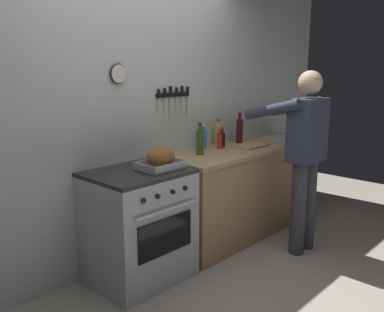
{
  "coord_description": "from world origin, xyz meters",
  "views": [
    {
      "loc": [
        -2.22,
        -1.47,
        1.69
      ],
      "look_at": [
        0.26,
        0.85,
        0.96
      ],
      "focal_mm": 39.09,
      "sensor_mm": 36.0,
      "label": 1
    }
  ],
  "objects": [
    {
      "name": "bottle_soy_sauce",
      "position": [
        1.0,
        1.14,
        0.98
      ],
      "size": [
        0.06,
        0.06,
        0.19
      ],
      "color": "black",
      "rests_on": "counter_block"
    },
    {
      "name": "bottle_hot_sauce",
      "position": [
        0.92,
        1.1,
        0.98
      ],
      "size": [
        0.05,
        0.05,
        0.2
      ],
      "color": "red",
      "rests_on": "counter_block"
    },
    {
      "name": "roasting_pan",
      "position": [
        -0.06,
        0.89,
        0.98
      ],
      "size": [
        0.35,
        0.26,
        0.18
      ],
      "color": "#B7B7BC",
      "rests_on": "stove"
    },
    {
      "name": "counter_block",
      "position": [
        1.21,
        0.99,
        0.46
      ],
      "size": [
        2.03,
        0.65,
        0.9
      ],
      "color": "tan",
      "rests_on": "ground"
    },
    {
      "name": "stove",
      "position": [
        -0.22,
        0.99,
        0.45
      ],
      "size": [
        0.76,
        0.67,
        0.9
      ],
      "color": "#BCBCC1",
      "rests_on": "ground"
    },
    {
      "name": "bottle_dish_soap",
      "position": [
        0.79,
        1.2,
        1.0
      ],
      "size": [
        0.06,
        0.06,
        0.24
      ],
      "color": "#338CCC",
      "rests_on": "counter_block"
    },
    {
      "name": "bottle_olive_oil",
      "position": [
        0.57,
        1.05,
        1.02
      ],
      "size": [
        0.07,
        0.07,
        0.29
      ],
      "color": "#385623",
      "rests_on": "counter_block"
    },
    {
      "name": "person_cook",
      "position": [
        1.16,
        0.31,
        0.95
      ],
      "size": [
        0.51,
        0.63,
        1.66
      ],
      "rotation": [
        0.0,
        0.0,
        1.52
      ],
      "color": "#383842",
      "rests_on": "ground"
    },
    {
      "name": "bottle_cooking_oil",
      "position": [
        1.04,
        1.22,
        1.01
      ],
      "size": [
        0.07,
        0.07,
        0.27
      ],
      "color": "gold",
      "rests_on": "counter_block"
    },
    {
      "name": "wall_back",
      "position": [
        0.0,
        1.35,
        1.3
      ],
      "size": [
        6.0,
        0.13,
        2.6
      ],
      "color": "silver",
      "rests_on": "ground"
    },
    {
      "name": "cutting_board",
      "position": [
        1.2,
        0.93,
        0.91
      ],
      "size": [
        0.36,
        0.24,
        0.02
      ],
      "primitive_type": "cube",
      "color": "tan",
      "rests_on": "counter_block"
    },
    {
      "name": "bottle_wine_red",
      "position": [
        1.3,
        1.14,
        1.04
      ],
      "size": [
        0.07,
        0.07,
        0.32
      ],
      "color": "#47141E",
      "rests_on": "counter_block"
    }
  ]
}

